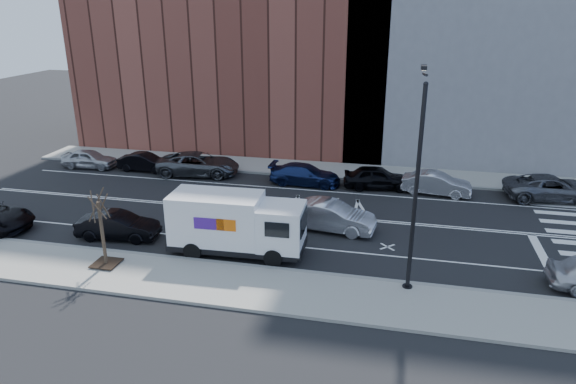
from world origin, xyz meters
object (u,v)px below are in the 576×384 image
at_px(far_parked_b, 145,162).
at_px(driving_sedan, 330,216).
at_px(fedex_van, 236,223).
at_px(far_parked_a, 89,159).

height_order(far_parked_b, driving_sedan, driving_sedan).
bearing_deg(fedex_van, driving_sedan, 40.40).
height_order(fedex_van, driving_sedan, fedex_van).
xyz_separation_m(far_parked_b, driving_sedan, (15.05, -7.66, 0.15)).
bearing_deg(driving_sedan, far_parked_a, 76.49).
bearing_deg(far_parked_b, driving_sedan, -115.82).
distance_m(far_parked_a, far_parked_b, 4.54).
xyz_separation_m(far_parked_a, driving_sedan, (19.58, -7.46, 0.11)).
distance_m(far_parked_b, driving_sedan, 16.88).
bearing_deg(far_parked_b, far_parked_a, 93.61).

